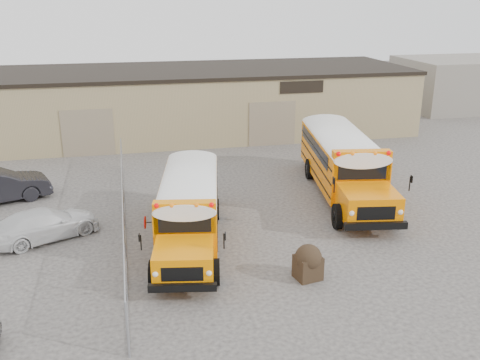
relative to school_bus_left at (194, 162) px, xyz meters
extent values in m
plane|color=#3B3836|center=(2.35, -7.06, -1.58)|extent=(120.00, 120.00, 0.00)
cube|color=#9E8A61|center=(2.35, 12.94, 0.67)|extent=(30.00, 10.00, 4.50)
cube|color=black|center=(2.35, 12.94, 2.97)|extent=(30.20, 10.20, 0.25)
cube|color=black|center=(8.35, 7.92, 2.32)|extent=(3.00, 0.08, 0.80)
cube|color=gray|center=(-5.65, 7.92, -0.08)|extent=(3.20, 0.08, 3.00)
cube|color=gray|center=(6.35, 7.92, -0.08)|extent=(3.20, 0.08, 3.00)
cylinder|color=#989BA0|center=(-3.65, -13.06, -0.68)|extent=(0.07, 0.07, 1.80)
cylinder|color=#989BA0|center=(-3.65, -10.06, -0.68)|extent=(0.07, 0.07, 1.80)
cylinder|color=#989BA0|center=(-3.65, -7.06, -0.68)|extent=(0.07, 0.07, 1.80)
cylinder|color=#989BA0|center=(-3.65, -4.06, -0.68)|extent=(0.07, 0.07, 1.80)
cylinder|color=#989BA0|center=(-3.65, -1.06, -0.68)|extent=(0.07, 0.07, 1.80)
cylinder|color=#989BA0|center=(-3.65, 1.94, -0.68)|extent=(0.07, 0.07, 1.80)
cylinder|color=#989BA0|center=(-3.65, 4.94, -0.68)|extent=(0.07, 0.07, 1.80)
cylinder|color=#989BA0|center=(-3.65, -4.06, 0.20)|extent=(0.05, 18.00, 0.05)
cylinder|color=#989BA0|center=(-3.65, -4.06, -1.53)|extent=(0.05, 18.00, 0.05)
cube|color=#989BA0|center=(-3.65, -4.06, -0.68)|extent=(0.02, 18.00, 1.70)
cube|color=gray|center=(26.35, 16.94, 0.62)|extent=(10.00, 8.00, 4.40)
cube|color=#FF8600|center=(0.07, 0.40, -0.16)|extent=(3.48, 7.30, 1.89)
cube|color=#FF8600|center=(-0.71, -4.05, -0.57)|extent=(2.35, 2.35, 1.06)
cube|color=black|center=(-0.53, -3.03, 0.37)|extent=(1.87, 0.38, 0.69)
cube|color=white|center=(0.07, 0.40, 0.92)|extent=(3.49, 7.37, 0.37)
cube|color=#FF8600|center=(-0.49, -2.82, 0.95)|extent=(2.30, 0.84, 0.33)
sphere|color=#E50705|center=(-1.48, -2.87, 1.06)|extent=(0.18, 0.18, 0.18)
sphere|color=#E50705|center=(0.42, -3.20, 1.06)|extent=(0.18, 0.18, 0.18)
sphere|color=orange|center=(-0.96, -2.96, 1.06)|extent=(0.18, 0.18, 0.18)
sphere|color=orange|center=(-0.10, -3.11, 1.06)|extent=(0.18, 0.18, 0.18)
cube|color=black|center=(-0.90, -5.12, -0.99)|extent=(2.26, 0.59, 0.26)
cube|color=black|center=(0.68, 3.90, -0.99)|extent=(2.26, 0.57, 0.26)
cube|color=black|center=(0.07, 0.40, -0.23)|extent=(3.49, 7.16, 0.06)
cube|color=black|center=(0.12, 0.67, 0.37)|extent=(3.31, 6.21, 0.57)
cylinder|color=black|center=(-1.77, -3.76, -1.10)|extent=(0.42, 0.99, 0.96)
cylinder|color=black|center=(0.39, -4.14, -1.10)|extent=(0.42, 0.99, 0.96)
cylinder|color=black|center=(-0.77, 1.97, -1.10)|extent=(0.42, 0.99, 0.96)
cylinder|color=black|center=(1.39, 1.59, -1.10)|extent=(0.42, 0.99, 0.96)
cylinder|color=#BF0505|center=(-1.89, -1.69, -0.04)|extent=(0.12, 0.51, 0.52)
cube|color=#FF7E00|center=(8.49, 5.25, 0.07)|extent=(3.91, 8.45, 2.19)
cube|color=#FF7E00|center=(7.67, 0.07, -0.41)|extent=(2.69, 2.69, 1.23)
cube|color=black|center=(7.86, 1.26, 0.68)|extent=(2.18, 0.41, 0.80)
cube|color=white|center=(8.49, 5.25, 1.33)|extent=(3.93, 8.53, 0.43)
cube|color=#FF7E00|center=(7.90, 1.50, 1.36)|extent=(2.67, 0.94, 0.39)
sphere|color=#E50705|center=(6.75, 1.43, 1.49)|extent=(0.21, 0.21, 0.21)
sphere|color=#E50705|center=(8.97, 1.08, 1.49)|extent=(0.21, 0.21, 0.21)
sphere|color=orange|center=(7.36, 1.34, 1.49)|extent=(0.21, 0.21, 0.21)
sphere|color=orange|center=(8.36, 1.18, 1.49)|extent=(0.21, 0.21, 0.21)
cube|color=black|center=(7.48, -1.17, -0.90)|extent=(2.63, 0.64, 0.30)
cube|color=black|center=(9.14, 9.33, -0.90)|extent=(2.62, 0.62, 0.30)
cube|color=black|center=(8.49, 5.25, -0.01)|extent=(3.93, 8.29, 0.06)
cube|color=black|center=(8.54, 5.57, 0.68)|extent=(3.74, 7.18, 0.66)
cylinder|color=black|center=(6.44, 0.39, -1.03)|extent=(0.47, 1.15, 1.11)
cylinder|color=black|center=(8.95, -0.01, -1.03)|extent=(0.47, 1.15, 1.11)
cylinder|color=black|center=(7.49, 7.06, -1.03)|extent=(0.47, 1.15, 1.11)
cylinder|color=black|center=(10.01, 6.66, -1.03)|extent=(0.47, 1.15, 1.11)
cube|color=black|center=(2.72, -9.87, -1.15)|extent=(1.02, 0.95, 0.87)
sphere|color=black|center=(2.72, -9.87, -0.75)|extent=(0.96, 0.96, 0.96)
imported|color=silver|center=(-6.88, -4.32, -0.94)|extent=(4.79, 3.59, 1.29)
camera|label=1|loc=(-3.30, -26.01, 8.04)|focal=40.00mm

